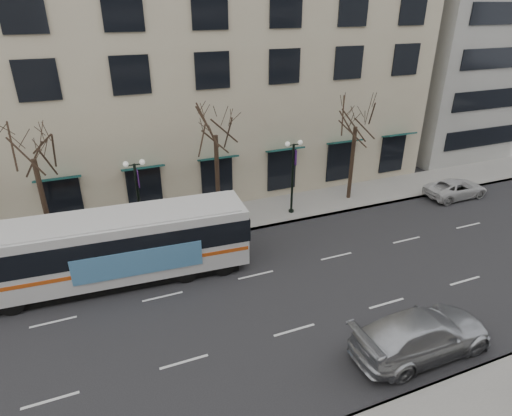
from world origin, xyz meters
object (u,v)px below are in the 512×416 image
lamp_post_left (139,197)px  tree_far_left (29,142)px  tree_far_right (357,113)px  white_pickup (456,188)px  tree_far_mid (215,120)px  lamp_post_right (293,174)px  silver_car (422,334)px  city_bus (115,246)px

lamp_post_left → tree_far_left: bearing=173.2°
tree_far_right → white_pickup: bearing=-18.8°
tree_far_right → lamp_post_left: size_ratio=1.55×
tree_far_mid → lamp_post_right: size_ratio=1.64×
lamp_post_right → silver_car: lamp_post_right is taller
tree_far_mid → tree_far_right: (10.00, -0.00, -0.48)m
tree_far_left → city_bus: size_ratio=0.60×
tree_far_mid → tree_far_right: bearing=-0.0°
lamp_post_left → city_bus: lamp_post_left is taller
white_pickup → lamp_post_left: bearing=84.7°
tree_far_left → lamp_post_left: tree_far_left is taller
tree_far_mid → lamp_post_left: bearing=-173.1°
white_pickup → tree_far_left: bearing=84.4°
tree_far_mid → lamp_post_left: tree_far_mid is taller
tree_far_mid → tree_far_right: tree_far_mid is taller
silver_car → white_pickup: size_ratio=1.29×
tree_far_left → lamp_post_right: 15.48m
tree_far_right → silver_car: (-5.70, -14.16, -5.52)m
silver_car → tree_far_right: bearing=-22.2°
lamp_post_left → lamp_post_right: bearing=0.0°
tree_far_right → white_pickup: (7.65, -2.60, -5.75)m
lamp_post_right → tree_far_mid: bearing=173.2°
city_bus → tree_far_right: bearing=17.6°
lamp_post_right → city_bus: 12.35m
silver_car → tree_far_left: bearing=45.0°
white_pickup → tree_far_mid: bearing=81.4°
lamp_post_left → white_pickup: size_ratio=1.08×
lamp_post_right → city_bus: size_ratio=0.38×
tree_far_right → city_bus: 17.84m
city_bus → silver_car: (11.08, -9.98, -1.12)m
lamp_post_left → lamp_post_right: 10.00m
tree_far_right → white_pickup: size_ratio=1.67×
tree_far_mid → tree_far_left: bearing=-180.0°
tree_far_left → tree_far_mid: (10.00, 0.00, 0.21)m
lamp_post_left → lamp_post_right: same height
city_bus → white_pickup: (24.43, 1.58, -1.35)m
white_pickup → tree_far_right: bearing=71.0°
tree_far_mid → city_bus: (-6.78, -4.18, -4.88)m
tree_far_left → white_pickup: 28.42m
lamp_post_right → white_pickup: size_ratio=1.08×
city_bus → silver_car: city_bus is taller
tree_far_right → lamp_post_left: 15.40m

